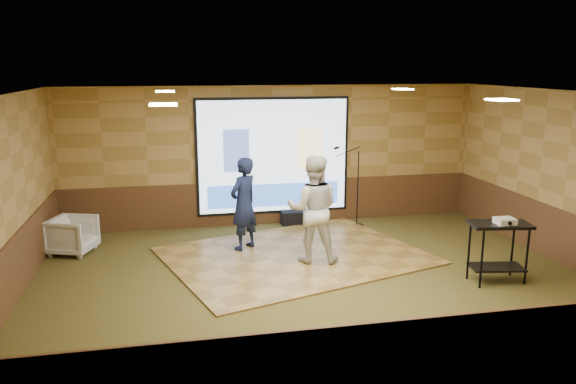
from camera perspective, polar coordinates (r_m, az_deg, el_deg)
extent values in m
plane|color=#263216|center=(9.23, 2.41, -8.98)|extent=(9.00, 9.00, 0.00)
cube|color=#A37F44|center=(12.14, -1.55, 3.71)|extent=(9.00, 0.04, 3.00)
cube|color=#A37F44|center=(5.59, 11.41, -7.63)|extent=(9.00, 0.04, 3.00)
cube|color=#A37F44|center=(8.85, -27.04, -1.18)|extent=(0.04, 7.00, 3.00)
cube|color=#A37F44|center=(10.79, 26.36, 1.20)|extent=(0.04, 7.00, 3.00)
cube|color=silver|center=(8.58, 2.61, 9.96)|extent=(9.00, 7.00, 0.04)
cube|color=#4C2E19|center=(12.33, -1.51, -1.02)|extent=(9.00, 0.04, 0.95)
cube|color=#4C2E19|center=(6.04, 10.88, -16.72)|extent=(9.00, 0.04, 0.95)
cube|color=#4C2E19|center=(9.12, -26.26, -7.44)|extent=(0.04, 7.00, 0.95)
cube|color=#4C2E19|center=(11.01, 25.75, -4.04)|extent=(0.04, 7.00, 0.95)
cube|color=black|center=(12.09, -1.51, 3.67)|extent=(3.32, 0.03, 2.52)
cube|color=#C5E0FA|center=(12.06, -1.48, 3.65)|extent=(3.20, 0.02, 2.40)
cube|color=#3C5285|center=(11.91, -5.27, 4.21)|extent=(0.55, 0.01, 0.90)
cube|color=#E9CC87|center=(12.19, 2.24, 4.45)|extent=(0.55, 0.01, 0.90)
cube|color=blue|center=(12.22, -1.45, -0.30)|extent=(2.88, 0.01, 0.50)
cube|color=#FFF0BF|center=(10.11, -12.39, 9.95)|extent=(0.32, 0.32, 0.02)
cube|color=#FFF0BF|center=(10.99, 11.58, 10.20)|extent=(0.32, 0.32, 0.02)
cube|color=#FFF0BF|center=(6.82, -12.56, 8.67)|extent=(0.32, 0.32, 0.02)
cube|color=#FFF0BF|center=(8.07, 20.89, 8.75)|extent=(0.32, 0.32, 0.02)
cube|color=olive|center=(10.32, 0.75, -6.48)|extent=(5.23, 4.54, 0.03)
imported|color=#131B3B|center=(10.44, -4.52, -1.20)|extent=(0.75, 0.73, 1.74)
imported|color=beige|center=(9.75, 2.56, -1.74)|extent=(1.07, 0.92, 1.89)
cylinder|color=black|center=(9.27, 19.08, -6.52)|extent=(0.04, 0.04, 0.93)
cylinder|color=black|center=(9.69, 23.11, -6.03)|extent=(0.04, 0.04, 0.93)
cylinder|color=black|center=(9.59, 17.89, -5.79)|extent=(0.04, 0.04, 0.93)
cylinder|color=black|center=(10.00, 21.84, -5.35)|extent=(0.04, 0.04, 0.93)
cube|color=black|center=(9.49, 20.75, -3.10)|extent=(0.93, 0.49, 0.05)
cube|color=black|center=(9.70, 20.41, -7.16)|extent=(0.84, 0.44, 0.03)
cube|color=silver|center=(9.44, 21.18, -2.76)|extent=(0.29, 0.25, 0.10)
cylinder|color=black|center=(12.31, 6.99, -3.37)|extent=(0.28, 0.28, 0.02)
cylinder|color=black|center=(12.11, 7.09, 0.30)|extent=(0.02, 0.02, 1.64)
cylinder|color=black|center=(11.88, 6.10, 4.10)|extent=(0.52, 0.02, 0.20)
cylinder|color=black|center=(11.79, 4.95, 4.49)|extent=(0.12, 0.05, 0.08)
imported|color=gray|center=(11.13, -21.04, -4.13)|extent=(0.96, 0.95, 0.69)
cube|color=black|center=(12.26, 0.50, -2.65)|extent=(0.49, 0.33, 0.30)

